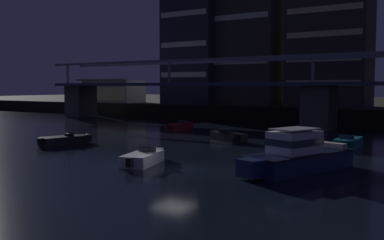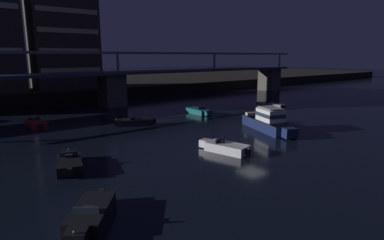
# 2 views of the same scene
# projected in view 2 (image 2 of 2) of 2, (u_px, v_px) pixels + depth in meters

# --- Properties ---
(ground_plane) EXTENTS (400.00, 400.00, 0.00)m
(ground_plane) POSITION_uv_depth(u_px,v_px,m) (252.00, 148.00, 30.46)
(ground_plane) COLOR black
(far_riverbank) EXTENTS (240.00, 80.00, 2.20)m
(far_riverbank) POSITION_uv_depth(u_px,v_px,m) (46.00, 82.00, 93.19)
(far_riverbank) COLOR black
(far_riverbank) RESTS_ON ground
(river_bridge) EXTENTS (91.21, 6.40, 9.38)m
(river_bridge) POSITION_uv_depth(u_px,v_px,m) (112.00, 80.00, 55.13)
(river_bridge) COLOR #4C4944
(river_bridge) RESTS_ON ground
(tower_central) EXTENTS (12.51, 8.15, 19.37)m
(tower_central) POSITION_uv_depth(u_px,v_px,m) (64.00, 41.00, 64.29)
(tower_central) COLOR #38332D
(tower_central) RESTS_ON far_riverbank
(cabin_cruiser_near_left) EXTENTS (5.26, 9.30, 2.79)m
(cabin_cruiser_near_left) POSITION_uv_depth(u_px,v_px,m) (269.00, 122.00, 37.35)
(cabin_cruiser_near_left) COLOR #19234C
(cabin_cruiser_near_left) RESTS_ON ground
(speedboat_near_center) EXTENTS (2.59, 5.21, 1.16)m
(speedboat_near_center) POSITION_uv_depth(u_px,v_px,m) (271.00, 105.00, 53.74)
(speedboat_near_center) COLOR gray
(speedboat_near_center) RESTS_ON ground
(speedboat_near_right) EXTENTS (1.81, 5.19, 1.16)m
(speedboat_near_right) POSITION_uv_depth(u_px,v_px,m) (199.00, 111.00, 48.06)
(speedboat_near_right) COLOR #196066
(speedboat_near_right) RESTS_ON ground
(speedboat_mid_left) EXTENTS (2.77, 5.18, 1.16)m
(speedboat_mid_left) POSITION_uv_depth(u_px,v_px,m) (69.00, 163.00, 24.77)
(speedboat_mid_left) COLOR black
(speedboat_mid_left) RESTS_ON ground
(speedboat_mid_center) EXTENTS (2.75, 5.19, 1.16)m
(speedboat_mid_center) POSITION_uv_depth(u_px,v_px,m) (225.00, 147.00, 29.07)
(speedboat_mid_center) COLOR silver
(speedboat_mid_center) RESTS_ON ground
(speedboat_mid_right) EXTENTS (3.95, 4.71, 1.16)m
(speedboat_mid_right) POSITION_uv_depth(u_px,v_px,m) (90.00, 215.00, 16.73)
(speedboat_mid_right) COLOR black
(speedboat_mid_right) RESTS_ON ground
(speedboat_far_left) EXTENTS (4.87, 3.58, 1.16)m
(speedboat_far_left) POSITION_uv_depth(u_px,v_px,m) (136.00, 122.00, 40.16)
(speedboat_far_left) COLOR black
(speedboat_far_left) RESTS_ON ground
(speedboat_far_center) EXTENTS (1.92, 5.21, 1.16)m
(speedboat_far_center) POSITION_uv_depth(u_px,v_px,m) (36.00, 124.00, 39.27)
(speedboat_far_center) COLOR maroon
(speedboat_far_center) RESTS_ON ground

